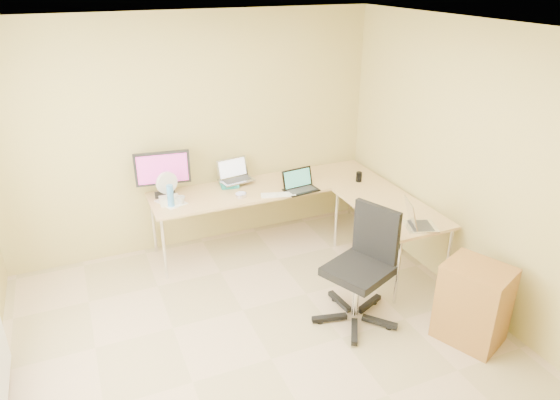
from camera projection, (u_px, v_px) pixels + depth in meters
name	position (u px, v px, depth m)	size (l,w,h in m)	color
floor	(271.00, 359.00, 4.25)	(4.50, 4.50, 0.00)	tan
ceiling	(268.00, 35.00, 3.16)	(4.50, 4.50, 0.00)	white
wall_back	(193.00, 135.00, 5.58)	(4.50, 4.50, 0.00)	tan
wall_right	(491.00, 178.00, 4.45)	(4.50, 4.50, 0.00)	tan
desk_main	(269.00, 214.00, 5.90)	(2.65, 0.70, 0.73)	tan
desk_return	(388.00, 237.00, 5.41)	(0.70, 1.30, 0.73)	tan
monitor	(163.00, 174.00, 5.41)	(0.58, 0.19, 0.50)	black
book_stack	(229.00, 183.00, 5.76)	(0.20, 0.27, 0.04)	#156B68
laptop_center	(236.00, 171.00, 5.71)	(0.37, 0.28, 0.24)	#AFB3C7
laptop_black	(301.00, 181.00, 5.57)	(0.37, 0.27, 0.23)	black
keyboard	(278.00, 195.00, 5.49)	(0.37, 0.10, 0.02)	white
mouse	(273.00, 195.00, 5.47)	(0.09, 0.06, 0.03)	white
mug	(181.00, 200.00, 5.28)	(0.09, 0.09, 0.09)	beige
cd_stack	(241.00, 195.00, 5.47)	(0.12, 0.12, 0.03)	silver
water_bottle	(170.00, 196.00, 5.20)	(0.07, 0.07, 0.24)	#3D82C6
papers	(171.00, 202.00, 5.34)	(0.22, 0.31, 0.01)	white
white_box	(169.00, 200.00, 5.30)	(0.20, 0.15, 0.07)	silver
desk_fan	(166.00, 187.00, 5.34)	(0.24, 0.24, 0.30)	silver
black_cup	(359.00, 177.00, 5.83)	(0.07, 0.07, 0.11)	black
laptop_return	(422.00, 216.00, 4.78)	(0.27, 0.34, 0.23)	silver
office_chair	(358.00, 273.00, 4.52)	(0.65, 0.65, 1.09)	black
cabinet	(473.00, 304.00, 4.35)	(0.43, 0.53, 0.73)	olive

